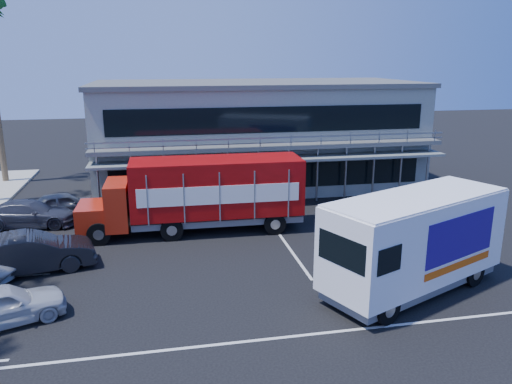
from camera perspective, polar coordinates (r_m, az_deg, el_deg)
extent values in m
plane|color=black|center=(22.33, -0.07, -8.36)|extent=(120.00, 120.00, 0.00)
cube|color=gray|center=(36.20, -0.02, 6.51)|extent=(22.00, 10.00, 7.00)
cube|color=#515454|center=(35.84, -0.02, 12.29)|extent=(22.40, 10.40, 0.30)
cube|color=#515454|center=(30.78, 2.02, 5.17)|extent=(22.00, 1.20, 0.25)
cube|color=gray|center=(30.17, 2.27, 5.93)|extent=(22.00, 0.08, 0.90)
cube|color=slate|center=(30.62, 2.13, 3.79)|extent=(22.00, 1.80, 0.15)
cube|color=black|center=(31.73, 1.75, 1.79)|extent=(20.00, 0.06, 1.60)
cube|color=black|center=(31.10, 1.80, 8.26)|extent=(20.00, 0.06, 1.60)
cube|color=#AB1F0D|center=(26.60, -18.02, -2.71)|extent=(1.58, 2.50, 1.32)
cube|color=#AB1F0D|center=(26.28, -15.52, -1.34)|extent=(1.15, 2.77, 2.31)
cube|color=black|center=(26.11, -15.62, 0.05)|extent=(0.09, 2.34, 0.77)
cube|color=#AB0A0B|center=(26.09, -4.51, 0.68)|extent=(8.85, 2.90, 2.86)
cube|color=slate|center=(26.56, -4.43, -2.89)|extent=(8.84, 2.49, 0.33)
cube|color=white|center=(24.78, -4.17, -0.35)|extent=(8.10, 0.17, 0.94)
cube|color=white|center=(27.45, -4.80, 1.16)|extent=(8.10, 0.17, 0.94)
cylinder|color=black|center=(25.58, -17.53, -4.62)|extent=(1.15, 0.30, 1.14)
cylinder|color=black|center=(27.85, -16.96, -2.97)|extent=(1.15, 0.30, 1.14)
cylinder|color=black|center=(25.34, -9.60, -4.29)|extent=(1.15, 0.30, 1.14)
cylinder|color=black|center=(27.64, -9.69, -2.65)|extent=(1.15, 0.30, 1.14)
cylinder|color=black|center=(25.90, 2.17, -3.66)|extent=(1.15, 0.30, 1.14)
cylinder|color=black|center=(28.15, 1.12, -2.10)|extent=(1.15, 0.30, 1.14)
cube|color=white|center=(20.21, 17.71, -4.97)|extent=(8.33, 5.69, 3.16)
cube|color=slate|center=(20.85, 17.32, -9.50)|extent=(7.93, 5.31, 0.40)
cube|color=black|center=(17.26, 9.77, -6.69)|extent=(0.96, 2.06, 1.07)
cube|color=white|center=(19.73, 18.08, -0.55)|extent=(8.16, 5.58, 0.09)
cube|color=navy|center=(20.13, 22.43, -4.81)|extent=(3.73, 1.68, 1.69)
cube|color=navy|center=(21.60, 16.34, -2.93)|extent=(3.73, 1.68, 1.69)
cube|color=#F2590C|center=(20.52, 22.12, -7.78)|extent=(3.72, 1.67, 0.28)
cylinder|color=black|center=(18.13, 14.77, -12.84)|extent=(1.10, 0.70, 1.08)
cylinder|color=black|center=(19.55, 9.35, -10.38)|extent=(1.10, 0.70, 1.08)
cylinder|color=black|center=(22.06, 23.65, -8.48)|extent=(1.10, 0.70, 1.08)
cylinder|color=black|center=(23.25, 18.62, -6.78)|extent=(1.10, 0.70, 1.08)
imported|color=#B7B9BF|center=(19.50, -27.09, -11.47)|extent=(4.49, 3.07, 1.42)
imported|color=black|center=(23.43, -24.29, -6.38)|extent=(5.43, 2.94, 1.70)
imported|color=#333644|center=(29.72, -24.45, -2.28)|extent=(5.09, 2.50, 1.42)
imported|color=slate|center=(30.94, -21.12, -1.31)|extent=(4.41, 2.82, 1.40)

